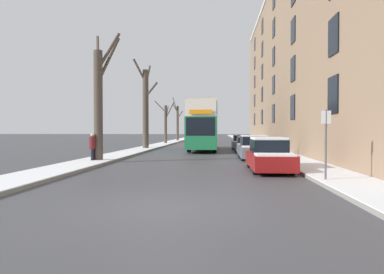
{
  "coord_description": "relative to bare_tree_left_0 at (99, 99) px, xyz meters",
  "views": [
    {
      "loc": [
        1.29,
        -8.07,
        1.83
      ],
      "look_at": [
        -0.7,
        17.87,
        1.32
      ],
      "focal_mm": 32.0,
      "sensor_mm": 36.0,
      "label": 1
    }
  ],
  "objects": [
    {
      "name": "ground_plane",
      "position": [
        5.48,
        -10.97,
        -3.63
      ],
      "size": [
        320.0,
        320.0,
        0.0
      ],
      "primitive_type": "plane",
      "color": "#424247"
    },
    {
      "name": "sidewalk_left",
      "position": [
        -0.24,
        42.03,
        -3.55
      ],
      "size": [
        2.16,
        130.0,
        0.16
      ],
      "color": "gray",
      "rests_on": "ground"
    },
    {
      "name": "sidewalk_right",
      "position": [
        11.2,
        42.03,
        -3.55
      ],
      "size": [
        2.16,
        130.0,
        0.16
      ],
      "color": "gray",
      "rests_on": "ground"
    },
    {
      "name": "terrace_facade_right",
      "position": [
        16.78,
        15.52,
        5.18
      ],
      "size": [
        9.1,
        50.33,
        17.61
      ],
      "color": "#8C7056",
      "rests_on": "ground"
    },
    {
      "name": "bare_tree_left_0",
      "position": [
        0.0,
        0.0,
        0.0
      ],
      "size": [
        2.23,
        2.71,
        7.85
      ],
      "color": "#4C4238",
      "rests_on": "ground"
    },
    {
      "name": "bare_tree_left_1",
      "position": [
        -0.13,
        13.15,
        0.49
      ],
      "size": [
        2.4,
        2.84,
        8.53
      ],
      "color": "#4C4238",
      "rests_on": "ground"
    },
    {
      "name": "bare_tree_left_2",
      "position": [
        -0.15,
        25.71,
        -0.8
      ],
      "size": [
        2.75,
        1.53,
        5.77
      ],
      "color": "#4C4238",
      "rests_on": "ground"
    },
    {
      "name": "bare_tree_left_3",
      "position": [
        -0.05,
        38.02,
        -0.36
      ],
      "size": [
        2.11,
        2.76,
        7.49
      ],
      "color": "#4C4238",
      "rests_on": "ground"
    },
    {
      "name": "double_decker_bus",
      "position": [
        5.43,
        12.43,
        -1.16
      ],
      "size": [
        2.5,
        11.09,
        4.36
      ],
      "color": "#1E7A47",
      "rests_on": "ground"
    },
    {
      "name": "parked_car_0",
      "position": [
        9.05,
        -3.42,
        -2.94
      ],
      "size": [
        1.71,
        4.54,
        1.51
      ],
      "color": "maroon",
      "rests_on": "ground"
    },
    {
      "name": "parked_car_1",
      "position": [
        9.05,
        3.09,
        -2.93
      ],
      "size": [
        1.82,
        4.59,
        1.52
      ],
      "color": "slate",
      "rests_on": "ground"
    },
    {
      "name": "parked_car_2",
      "position": [
        9.05,
        8.62,
        -3.0
      ],
      "size": [
        1.71,
        4.57,
        1.33
      ],
      "color": "slate",
      "rests_on": "ground"
    },
    {
      "name": "parked_car_3",
      "position": [
        9.05,
        14.13,
        -2.98
      ],
      "size": [
        1.84,
        4.0,
        1.41
      ],
      "color": "slate",
      "rests_on": "ground"
    },
    {
      "name": "pedestrian_left_sidewalk",
      "position": [
        -0.25,
        -0.4,
        -2.7
      ],
      "size": [
        0.37,
        0.37,
        1.68
      ],
      "rotation": [
        0.0,
        0.0,
        4.94
      ],
      "color": "black",
      "rests_on": "ground"
    },
    {
      "name": "street_sign_post",
      "position": [
        10.42,
        -7.13,
        -2.17
      ],
      "size": [
        0.32,
        0.07,
        2.53
      ],
      "color": "#4C4F54",
      "rests_on": "ground"
    }
  ]
}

